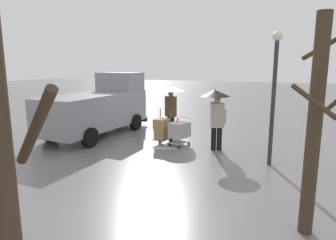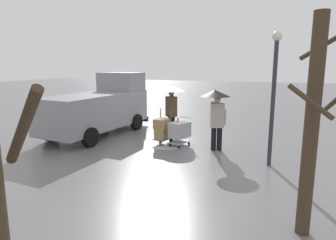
{
  "view_description": "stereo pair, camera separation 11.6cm",
  "coord_description": "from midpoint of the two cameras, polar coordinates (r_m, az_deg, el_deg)",
  "views": [
    {
      "loc": [
        -3.89,
        10.4,
        2.92
      ],
      "look_at": [
        -0.25,
        1.06,
        1.05
      ],
      "focal_mm": 31.27,
      "sensor_mm": 36.0,
      "label": 1
    },
    {
      "loc": [
        -4.0,
        10.36,
        2.92
      ],
      "look_at": [
        -0.25,
        1.06,
        1.05
      ],
      "focal_mm": 31.27,
      "sensor_mm": 36.0,
      "label": 2
    }
  ],
  "objects": [
    {
      "name": "ground_plane",
      "position": [
        11.48,
        1.1,
        -4.17
      ],
      "size": [
        90.0,
        90.0,
        0.0
      ],
      "primitive_type": "plane",
      "color": "slate"
    },
    {
      "name": "pedestrian_pink_side",
      "position": [
        12.11,
        1.1,
        4.23
      ],
      "size": [
        1.04,
        1.04,
        2.15
      ],
      "color": "black",
      "rests_on": "ground"
    },
    {
      "name": "slush_patch_near_cluster",
      "position": [
        14.25,
        0.07,
        -1.24
      ],
      "size": [
        2.19,
        2.19,
        0.01
      ],
      "primitive_type": "cylinder",
      "color": "#999BA0",
      "rests_on": "ground"
    },
    {
      "name": "street_lamp",
      "position": [
        8.89,
        20.31,
        6.38
      ],
      "size": [
        0.28,
        0.28,
        3.86
      ],
      "color": "#2D2D33",
      "rests_on": "ground"
    },
    {
      "name": "slush_patch_under_van",
      "position": [
        11.18,
        0.13,
        -4.55
      ],
      "size": [
        1.76,
        1.76,
        0.01
      ],
      "primitive_type": "cylinder",
      "color": "#ADAFB5",
      "rests_on": "ground"
    },
    {
      "name": "bare_tree_near",
      "position": [
        5.42,
        26.93,
        -0.89
      ],
      "size": [
        1.15,
        1.15,
        3.76
      ],
      "color": "#423323",
      "rests_on": "ground"
    },
    {
      "name": "cargo_van_parked_right",
      "position": [
        12.87,
        -12.84,
        2.53
      ],
      "size": [
        2.43,
        5.44,
        2.6
      ],
      "color": "gray",
      "rests_on": "ground"
    },
    {
      "name": "pedestrian_black_side",
      "position": [
        10.14,
        9.65,
        2.77
      ],
      "size": [
        1.04,
        1.04,
        2.15
      ],
      "color": "black",
      "rests_on": "ground"
    },
    {
      "name": "shopping_cart_vendor",
      "position": [
        10.74,
        2.59,
        -2.09
      ],
      "size": [
        0.77,
        0.94,
        1.04
      ],
      "color": "#B2B2B7",
      "rests_on": "ground"
    },
    {
      "name": "hand_dolly_boxes",
      "position": [
        10.91,
        -0.9,
        -1.73
      ],
      "size": [
        0.59,
        0.76,
        1.32
      ],
      "color": "#515156",
      "rests_on": "ground"
    }
  ]
}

